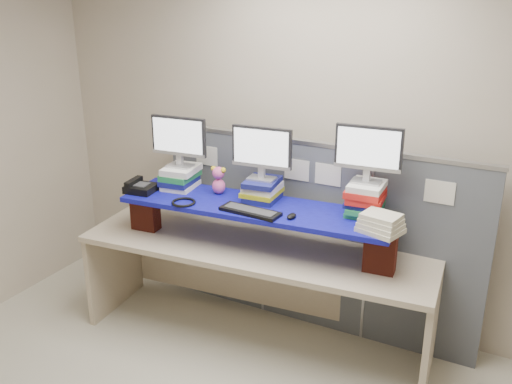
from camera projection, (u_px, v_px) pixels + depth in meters
The scene contains 18 objects.
room at pixel (179, 255), 2.74m from camera, with size 5.00×4.00×2.80m.
cubicle_partition at pixel (314, 236), 4.43m from camera, with size 2.60×0.06×1.53m.
desk at pixel (256, 265), 4.26m from camera, with size 2.69×1.00×0.80m.
brick_pier_left at pixel (145, 212), 4.44m from camera, with size 0.21×0.11×0.28m, color maroon.
brick_pier_right at pixel (380, 252), 3.78m from camera, with size 0.21×0.11×0.28m, color maroon.
blue_board at pixel (256, 207), 4.10m from camera, with size 1.99×0.50×0.04m, color #0D0973.
book_stack_left at pixel (180, 177), 4.42m from camera, with size 0.28×0.33×0.17m.
book_stack_center at pixel (262, 189), 4.17m from camera, with size 0.27×0.31×0.16m.
book_stack_right at pixel (365, 198), 3.89m from camera, with size 0.27×0.32×0.24m.
monitor_left at pixel (179, 139), 4.31m from camera, with size 0.45×0.14×0.39m.
monitor_center at pixel (262, 150), 4.07m from camera, with size 0.45×0.14×0.39m.
monitor_right at pixel (368, 151), 3.77m from camera, with size 0.45×0.14×0.39m.
keyboard at pixel (250, 211), 3.95m from camera, with size 0.44×0.17×0.03m.
mouse at pixel (291, 216), 3.86m from camera, with size 0.05×0.10×0.03m, color black.
desk_phone at pixel (140, 187), 4.35m from camera, with size 0.24×0.22×0.09m.
headset at pixel (184, 202), 4.12m from camera, with size 0.18×0.18×0.02m, color black.
plush_toy at pixel (219, 180), 4.28m from camera, with size 0.13×0.09×0.21m.
binder_stack at pixel (381, 224), 3.63m from camera, with size 0.30×0.27×0.13m.
Camera 1 is at (1.47, -2.01, 2.63)m, focal length 40.00 mm.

